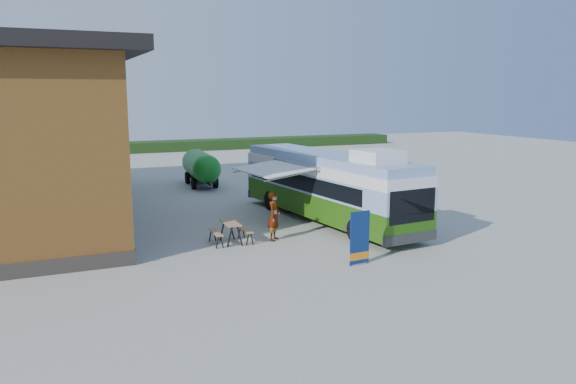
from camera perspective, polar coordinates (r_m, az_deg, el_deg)
name	(u,v)px	position (r m, az deg, el deg)	size (l,w,h in m)	color
ground	(309,244)	(21.53, 2.16, -5.31)	(100.00, 100.00, 0.00)	#BCB7AD
barn	(7,140)	(28.75, -26.64, 4.75)	(9.60, 21.20, 7.50)	brown
hedge	(218,144)	(59.41, -7.09, 4.84)	(40.00, 3.00, 1.00)	#264419
bus	(327,184)	(25.12, 4.01, 0.78)	(3.45, 11.62, 3.52)	#367313
awning	(276,166)	(24.46, -1.19, 2.67)	(2.71, 3.99, 0.49)	white
banner	(360,243)	(18.97, 7.28, -5.14)	(0.80, 0.23, 1.83)	navy
picnic_table	(231,228)	(21.61, -5.84, -3.62)	(1.48, 1.33, 0.82)	tan
person_a	(274,216)	(21.88, -1.43, -2.47)	(0.70, 0.46, 1.92)	#999999
person_b	(290,195)	(27.19, 0.21, -0.28)	(0.82, 0.64, 1.68)	#999999
slurry_tanker	(201,166)	(35.39, -8.86, 2.61)	(2.02, 5.78, 2.14)	#16791E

